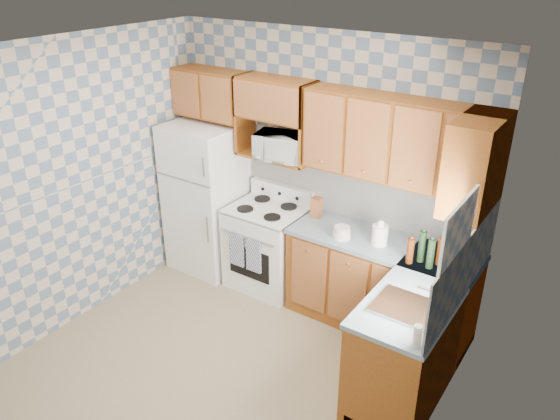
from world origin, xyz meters
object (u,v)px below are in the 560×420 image
(refrigerator, at_px, (207,198))
(electric_kettle, at_px, (380,235))
(stove_body, at_px, (268,248))
(microwave, at_px, (280,146))

(refrigerator, xyz_separation_m, electric_kettle, (2.08, -0.02, 0.17))
(refrigerator, bearing_deg, stove_body, 1.78)
(refrigerator, bearing_deg, electric_kettle, -0.42)
(refrigerator, xyz_separation_m, stove_body, (0.80, 0.03, -0.39))
(refrigerator, height_order, electric_kettle, refrigerator)
(refrigerator, height_order, microwave, microwave)
(electric_kettle, bearing_deg, refrigerator, 179.58)
(electric_kettle, bearing_deg, microwave, 173.25)
(stove_body, height_order, microwave, microwave)
(stove_body, xyz_separation_m, microwave, (0.09, 0.10, 1.13))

